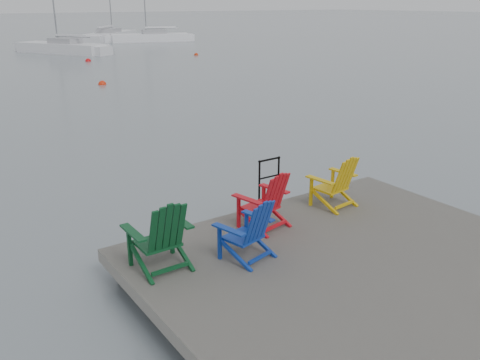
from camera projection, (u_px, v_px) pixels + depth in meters
ground at (355, 291)px, 7.56m from camera, size 400.00×400.00×0.00m
dock at (357, 270)px, 7.45m from camera, size 6.00×5.00×1.40m
handrail at (269, 177)px, 9.25m from camera, size 0.48×0.04×0.90m
chair_green at (161, 234)px, 7.01m from camera, size 0.85×0.78×1.06m
chair_blue at (249, 229)px, 7.31m from camera, size 0.87×0.82×0.94m
chair_red at (266, 199)px, 8.33m from camera, size 0.89×0.84×0.99m
chair_yellow at (336, 181)px, 9.21m from camera, size 0.85×0.79×0.98m
sailboat_near at (63, 49)px, 42.24m from camera, size 5.89×8.36×11.53m
sailboat_mid at (111, 36)px, 57.32m from camera, size 8.73×9.46×13.89m
sailboat_far at (151, 38)px, 54.41m from camera, size 8.46×4.27×11.34m
buoy_a at (102, 85)px, 26.29m from camera, size 0.41×0.41×0.41m
buoy_c at (196, 55)px, 40.67m from camera, size 0.35×0.35×0.35m
buoy_d at (88, 61)px, 36.50m from camera, size 0.41×0.41×0.41m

